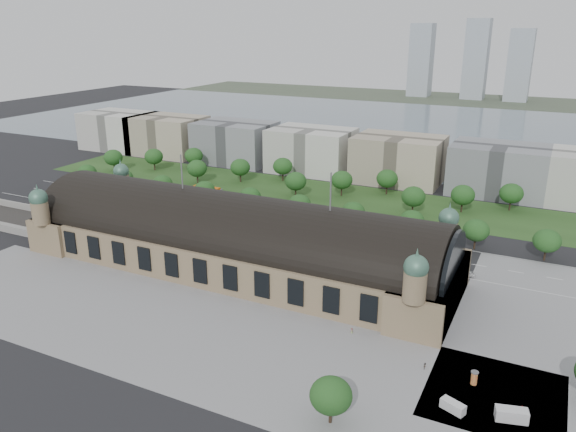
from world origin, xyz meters
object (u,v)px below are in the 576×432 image
at_px(traffic_car_5, 344,231).
at_px(parked_car_3, 200,228).
at_px(traffic_car_6, 467,274).
at_px(van_east, 510,415).
at_px(parked_car_0, 109,211).
at_px(parked_car_5, 205,230).
at_px(parked_car_2, 184,225).
at_px(bus_mid, 309,242).
at_px(traffic_car_1, 128,198).
at_px(traffic_car_2, 164,217).
at_px(traffic_car_4, 264,230).
at_px(pedestrian_5, 522,409).
at_px(bus_east, 297,241).
at_px(traffic_car_0, 102,199).
at_px(parked_car_4, 156,224).
at_px(van_south, 452,406).
at_px(pedestrian_3, 458,412).
at_px(pedestrian_0, 352,331).
at_px(pedestrian_2, 425,366).
at_px(petrol_station, 209,191).
at_px(parked_car_1, 137,221).
at_px(bus_west, 234,225).
at_px(advertising_column, 474,378).
at_px(parked_car_6, 226,235).

height_order(traffic_car_5, parked_car_3, parked_car_3).
distance_m(traffic_car_6, van_east, 73.07).
relative_size(parked_car_0, parked_car_5, 0.81).
xyz_separation_m(parked_car_2, bus_mid, (55.25, 3.22, 0.96)).
distance_m(parked_car_0, parked_car_2, 40.49).
relative_size(parked_car_2, bus_mid, 0.43).
height_order(traffic_car_1, van_east, van_east).
bearing_deg(van_east, bus_mid, 123.17).
xyz_separation_m(traffic_car_2, parked_car_5, (25.02, -5.72, -0.03)).
distance_m(traffic_car_4, parked_car_2, 33.71).
height_order(traffic_car_4, pedestrian_5, pedestrian_5).
relative_size(parked_car_0, bus_east, 0.33).
distance_m(traffic_car_0, parked_car_5, 68.84).
distance_m(traffic_car_1, parked_car_4, 41.46).
relative_size(parked_car_2, van_south, 0.91).
relative_size(traffic_car_6, parked_car_0, 1.33).
height_order(traffic_car_5, parked_car_0, parked_car_0).
bearing_deg(pedestrian_3, traffic_car_0, -1.81).
xyz_separation_m(van_south, pedestrian_0, (-30.45, 20.69, -0.33)).
bearing_deg(traffic_car_0, pedestrian_2, 64.64).
xyz_separation_m(petrol_station, parked_car_1, (-6.71, -44.28, -2.22)).
distance_m(petrol_station, traffic_car_5, 78.11).
xyz_separation_m(traffic_car_5, pedestrian_2, (51.25, -79.76, 0.18)).
bearing_deg(bus_mid, bus_west, 85.63).
height_order(van_east, pedestrian_2, van_east).
height_order(parked_car_4, pedestrian_2, pedestrian_2).
xyz_separation_m(traffic_car_4, bus_mid, (22.98, -6.52, 0.96)).
relative_size(parked_car_3, van_east, 0.62).
relative_size(traffic_car_5, bus_mid, 0.36).
bearing_deg(parked_car_3, bus_west, 83.12).
bearing_deg(pedestrian_0, pedestrian_3, -51.41).
bearing_deg(advertising_column, traffic_car_5, 127.91).
bearing_deg(parked_car_6, pedestrian_2, 29.28).
bearing_deg(pedestrian_2, parked_car_0, 52.54).
height_order(traffic_car_5, bus_west, bus_west).
bearing_deg(bus_mid, petrol_station, 63.70).
bearing_deg(van_south, parked_car_6, 168.30).
relative_size(parked_car_0, pedestrian_5, 2.76).
height_order(van_east, advertising_column, advertising_column).
xyz_separation_m(parked_car_0, pedestrian_2, (153.44, -57.00, 0.17)).
bearing_deg(pedestrian_0, traffic_car_2, 135.58).
relative_size(traffic_car_2, parked_car_3, 1.30).
xyz_separation_m(bus_east, pedestrian_3, (72.66, -72.76, -0.96)).
bearing_deg(pedestrian_3, pedestrian_2, -29.93).
bearing_deg(parked_car_5, pedestrian_0, 22.15).
relative_size(parked_car_2, van_east, 0.74).
bearing_deg(traffic_car_4, bus_west, -69.69).
bearing_deg(traffic_car_4, traffic_car_2, -76.34).
bearing_deg(van_east, van_south, 175.67).
bearing_deg(pedestrian_2, petrol_station, 35.54).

